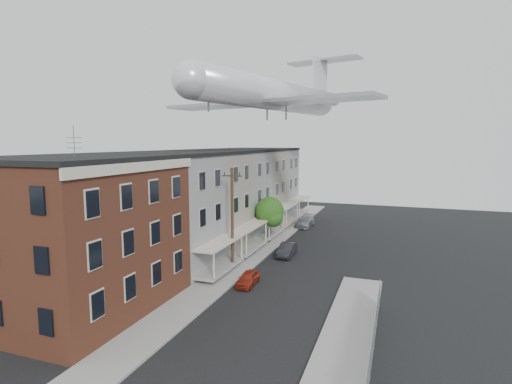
% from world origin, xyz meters
% --- Properties ---
extents(sidewalk_left, '(3.00, 62.00, 0.12)m').
position_xyz_m(sidewalk_left, '(-5.50, 24.00, 0.06)').
color(sidewalk_left, gray).
rests_on(sidewalk_left, ground).
extents(sidewalk_right, '(3.00, 26.00, 0.12)m').
position_xyz_m(sidewalk_right, '(5.50, 6.00, 0.06)').
color(sidewalk_right, gray).
rests_on(sidewalk_right, ground).
extents(curb_left, '(0.15, 62.00, 0.14)m').
position_xyz_m(curb_left, '(-4.05, 24.00, 0.07)').
color(curb_left, gray).
rests_on(curb_left, ground).
extents(curb_right, '(0.15, 26.00, 0.14)m').
position_xyz_m(curb_right, '(4.05, 6.00, 0.07)').
color(curb_right, gray).
rests_on(curb_right, ground).
extents(corner_building, '(10.31, 12.30, 12.15)m').
position_xyz_m(corner_building, '(-12.00, 7.00, 5.16)').
color(corner_building, '#331810').
rests_on(corner_building, ground).
extents(row_house_a, '(11.98, 7.00, 10.30)m').
position_xyz_m(row_house_a, '(-11.96, 16.50, 5.13)').
color(row_house_a, slate).
rests_on(row_house_a, ground).
extents(row_house_b, '(11.98, 7.00, 10.30)m').
position_xyz_m(row_house_b, '(-11.96, 23.50, 5.13)').
color(row_house_b, '#6D6656').
rests_on(row_house_b, ground).
extents(row_house_c, '(11.98, 7.00, 10.30)m').
position_xyz_m(row_house_c, '(-11.96, 30.50, 5.13)').
color(row_house_c, slate).
rests_on(row_house_c, ground).
extents(row_house_d, '(11.98, 7.00, 10.30)m').
position_xyz_m(row_house_d, '(-11.96, 37.50, 5.13)').
color(row_house_d, '#6D6656').
rests_on(row_house_d, ground).
extents(row_house_e, '(11.98, 7.00, 10.30)m').
position_xyz_m(row_house_e, '(-11.96, 44.50, 5.13)').
color(row_house_e, slate).
rests_on(row_house_e, ground).
extents(chainlink_fence, '(0.06, 18.06, 1.90)m').
position_xyz_m(chainlink_fence, '(7.00, 5.00, 1.00)').
color(chainlink_fence, gray).
rests_on(chainlink_fence, ground).
extents(utility_pole, '(1.80, 0.26, 9.00)m').
position_xyz_m(utility_pole, '(-5.60, 18.00, 4.67)').
color(utility_pole, black).
rests_on(utility_pole, ground).
extents(street_tree, '(3.22, 3.20, 5.20)m').
position_xyz_m(street_tree, '(-5.27, 27.92, 3.45)').
color(street_tree, black).
rests_on(street_tree, ground).
extents(car_near, '(1.38, 3.21, 1.08)m').
position_xyz_m(car_near, '(-2.94, 14.85, 0.54)').
color(car_near, maroon).
rests_on(car_near, ground).
extents(car_mid, '(1.43, 3.85, 1.26)m').
position_xyz_m(car_mid, '(-2.21, 23.70, 0.63)').
color(car_mid, black).
rests_on(car_mid, ground).
extents(car_far, '(2.06, 4.76, 1.37)m').
position_xyz_m(car_far, '(-3.60, 37.85, 0.68)').
color(car_far, slate).
rests_on(car_far, ground).
extents(airplane, '(24.88, 28.45, 8.20)m').
position_xyz_m(airplane, '(-5.21, 29.05, 16.32)').
color(airplane, silver).
rests_on(airplane, ground).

